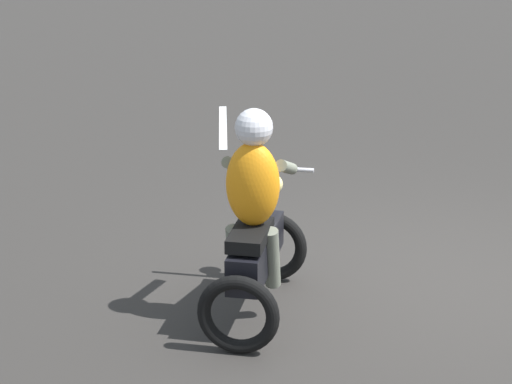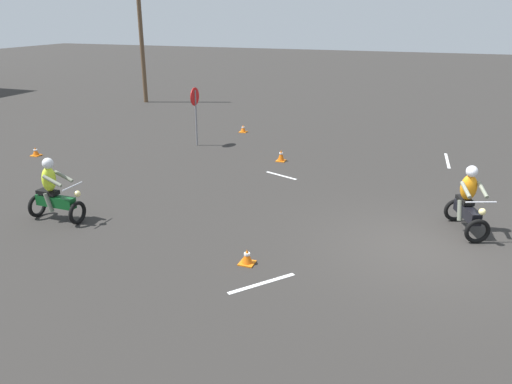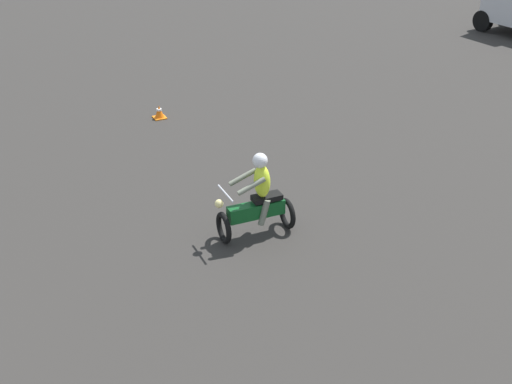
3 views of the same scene
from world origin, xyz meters
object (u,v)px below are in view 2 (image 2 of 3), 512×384
(traffic_cone_near_left, at_px, (247,257))
(traffic_cone_mid_center, at_px, (36,152))
(traffic_cone_near_right, at_px, (243,129))
(motorcycle_rider_foreground, at_px, (468,203))
(utility_pole_near, at_px, (141,37))
(stop_sign, at_px, (195,105))
(traffic_cone_mid_left, at_px, (281,156))
(motorcycle_rider_background, at_px, (54,193))

(traffic_cone_near_left, distance_m, traffic_cone_mid_center, 11.67)
(traffic_cone_near_left, distance_m, traffic_cone_near_right, 12.31)
(motorcycle_rider_foreground, bearing_deg, utility_pole_near, -58.24)
(motorcycle_rider_foreground, xyz_separation_m, stop_sign, (5.26, 9.89, 0.91))
(stop_sign, relative_size, utility_pole_near, 0.31)
(traffic_cone_mid_center, distance_m, traffic_cone_mid_left, 9.15)
(traffic_cone_near_left, height_order, traffic_cone_near_right, traffic_cone_near_left)
(traffic_cone_mid_left, relative_size, utility_pole_near, 0.06)
(utility_pole_near, bearing_deg, traffic_cone_mid_center, -168.23)
(traffic_cone_near_right, xyz_separation_m, traffic_cone_mid_center, (-6.22, 5.87, -0.00))
(traffic_cone_near_right, bearing_deg, stop_sign, 161.61)
(traffic_cone_near_left, distance_m, utility_pole_near, 21.43)
(motorcycle_rider_background, bearing_deg, traffic_cone_mid_center, -131.91)
(stop_sign, xyz_separation_m, traffic_cone_mid_center, (-3.45, 4.95, -1.48))
(stop_sign, distance_m, traffic_cone_near_right, 3.27)
(traffic_cone_near_left, xyz_separation_m, traffic_cone_mid_left, (7.66, 1.62, 0.04))
(motorcycle_rider_background, height_order, traffic_cone_mid_center, motorcycle_rider_background)
(motorcycle_rider_background, xyz_separation_m, traffic_cone_mid_left, (7.11, -3.85, -0.52))
(motorcycle_rider_foreground, xyz_separation_m, traffic_cone_mid_center, (1.80, 14.84, -0.57))
(traffic_cone_near_right, bearing_deg, traffic_cone_mid_center, 136.63)
(motorcycle_rider_foreground, height_order, stop_sign, stop_sign)
(motorcycle_rider_foreground, distance_m, motorcycle_rider_background, 10.28)
(motorcycle_rider_background, height_order, traffic_cone_mid_left, motorcycle_rider_background)
(motorcycle_rider_foreground, height_order, traffic_cone_near_right, motorcycle_rider_foreground)
(motorcycle_rider_foreground, bearing_deg, traffic_cone_mid_left, -55.63)
(motorcycle_rider_background, bearing_deg, traffic_cone_near_left, 85.55)
(traffic_cone_near_left, bearing_deg, utility_pole_near, 37.43)
(traffic_cone_near_left, bearing_deg, motorcycle_rider_background, 84.25)
(stop_sign, distance_m, traffic_cone_mid_center, 6.22)
(traffic_cone_mid_left, bearing_deg, traffic_cone_near_right, 37.92)
(stop_sign, relative_size, traffic_cone_near_left, 6.76)
(motorcycle_rider_background, distance_m, stop_sign, 8.17)
(motorcycle_rider_foreground, height_order, traffic_cone_mid_left, motorcycle_rider_foreground)
(motorcycle_rider_foreground, bearing_deg, motorcycle_rider_background, -4.32)
(traffic_cone_near_left, relative_size, traffic_cone_mid_center, 1.05)
(traffic_cone_near_right, bearing_deg, motorcycle_rider_background, 175.22)
(motorcycle_rider_foreground, xyz_separation_m, motorcycle_rider_background, (-2.86, 9.88, 0.00))
(motorcycle_rider_foreground, height_order, traffic_cone_near_left, motorcycle_rider_foreground)
(motorcycle_rider_foreground, relative_size, traffic_cone_mid_left, 3.86)
(motorcycle_rider_foreground, height_order, motorcycle_rider_background, same)
(traffic_cone_mid_center, bearing_deg, utility_pole_near, 11.77)
(traffic_cone_mid_left, bearing_deg, motorcycle_rider_background, 151.54)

